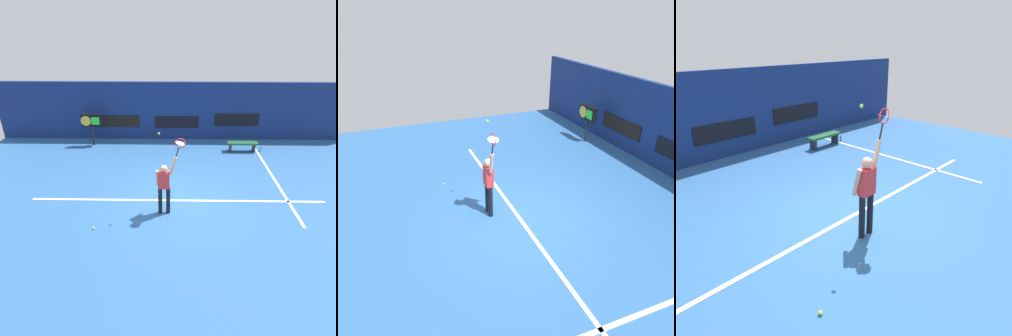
% 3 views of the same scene
% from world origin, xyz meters
% --- Properties ---
extents(ground_plane, '(18.00, 18.00, 0.00)m').
position_xyz_m(ground_plane, '(0.00, 0.00, 0.00)').
color(ground_plane, '#2D609E').
extents(back_wall, '(18.00, 0.20, 2.88)m').
position_xyz_m(back_wall, '(0.00, 5.81, 1.44)').
color(back_wall, navy).
rests_on(back_wall, ground_plane).
extents(sponsor_banner_center, '(2.20, 0.03, 0.60)m').
position_xyz_m(sponsor_banner_center, '(0.00, 5.69, 0.91)').
color(sponsor_banner_center, black).
extents(sponsor_banner_portside, '(2.20, 0.03, 0.60)m').
position_xyz_m(sponsor_banner_portside, '(-3.00, 5.69, 0.94)').
color(sponsor_banner_portside, black).
extents(sponsor_banner_starboard, '(2.20, 0.03, 0.60)m').
position_xyz_m(sponsor_banner_starboard, '(3.00, 5.69, 1.05)').
color(sponsor_banner_starboard, black).
extents(court_baseline, '(10.00, 0.10, 0.01)m').
position_xyz_m(court_baseline, '(0.00, -0.08, 0.01)').
color(court_baseline, white).
rests_on(court_baseline, ground_plane).
extents(court_sideline, '(0.10, 7.00, 0.01)m').
position_xyz_m(court_sideline, '(3.76, 2.00, 0.01)').
color(court_sideline, white).
rests_on(court_sideline, ground_plane).
extents(tennis_player, '(0.64, 0.31, 1.98)m').
position_xyz_m(tennis_player, '(-0.44, -0.76, 1.01)').
color(tennis_player, black).
rests_on(tennis_player, ground_plane).
extents(tennis_racket, '(0.39, 0.27, 0.63)m').
position_xyz_m(tennis_racket, '(0.01, -0.77, 2.37)').
color(tennis_racket, black).
extents(tennis_ball, '(0.07, 0.07, 0.07)m').
position_xyz_m(tennis_ball, '(-0.58, -0.71, 2.67)').
color(tennis_ball, '#CCE033').
extents(scoreboard_clock, '(0.96, 0.20, 1.55)m').
position_xyz_m(scoreboard_clock, '(-4.08, 4.85, 1.19)').
color(scoreboard_clock, black).
rests_on(scoreboard_clock, ground_plane).
extents(court_bench, '(1.40, 0.36, 0.45)m').
position_xyz_m(court_bench, '(3.05, 4.18, 0.34)').
color(court_bench, '#1E592D').
rests_on(court_bench, ground_plane).
extents(water_bottle, '(0.07, 0.07, 0.24)m').
position_xyz_m(water_bottle, '(3.93, 4.18, 0.12)').
color(water_bottle, '#338CD8').
rests_on(water_bottle, ground_plane).
extents(spare_ball, '(0.07, 0.07, 0.07)m').
position_xyz_m(spare_ball, '(-2.51, -1.65, 0.03)').
color(spare_ball, '#CCE033').
rests_on(spare_ball, ground_plane).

